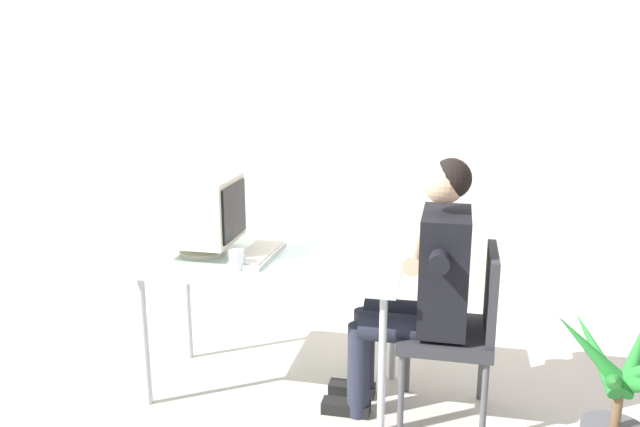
{
  "coord_description": "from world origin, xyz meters",
  "views": [
    {
      "loc": [
        0.88,
        -2.93,
        1.74
      ],
      "look_at": [
        0.24,
        0.0,
        0.98
      ],
      "focal_mm": 35.84,
      "sensor_mm": 36.0,
      "label": 1
    }
  ],
  "objects_px": {
    "office_chair": "(460,324)",
    "crt_monitor": "(201,210)",
    "desk": "(273,270)",
    "desk_mug": "(237,260)",
    "keyboard": "(258,255)",
    "person_seated": "(424,280)",
    "potted_plant": "(617,415)"
  },
  "relations": [
    {
      "from": "office_chair",
      "to": "person_seated",
      "type": "bearing_deg",
      "value": 180.0
    },
    {
      "from": "potted_plant",
      "to": "desk_mug",
      "type": "xyz_separation_m",
      "value": [
        -1.68,
        0.28,
        0.44
      ]
    },
    {
      "from": "desk",
      "to": "keyboard",
      "type": "distance_m",
      "value": 0.11
    },
    {
      "from": "office_chair",
      "to": "crt_monitor",
      "type": "bearing_deg",
      "value": 177.21
    },
    {
      "from": "person_seated",
      "to": "potted_plant",
      "type": "distance_m",
      "value": 0.97
    },
    {
      "from": "desk",
      "to": "office_chair",
      "type": "height_order",
      "value": "office_chair"
    },
    {
      "from": "desk",
      "to": "crt_monitor",
      "type": "distance_m",
      "value": 0.47
    },
    {
      "from": "desk",
      "to": "crt_monitor",
      "type": "height_order",
      "value": "crt_monitor"
    },
    {
      "from": "desk",
      "to": "person_seated",
      "type": "bearing_deg",
      "value": -3.49
    },
    {
      "from": "potted_plant",
      "to": "crt_monitor",
      "type": "bearing_deg",
      "value": 166.08
    },
    {
      "from": "keyboard",
      "to": "office_chair",
      "type": "distance_m",
      "value": 1.05
    },
    {
      "from": "office_chair",
      "to": "desk_mug",
      "type": "bearing_deg",
      "value": -172.78
    },
    {
      "from": "desk_mug",
      "to": "person_seated",
      "type": "bearing_deg",
      "value": 8.66
    },
    {
      "from": "desk_mug",
      "to": "desk",
      "type": "bearing_deg",
      "value": 55.16
    },
    {
      "from": "desk",
      "to": "desk_mug",
      "type": "xyz_separation_m",
      "value": [
        -0.13,
        -0.18,
        0.1
      ]
    },
    {
      "from": "potted_plant",
      "to": "person_seated",
      "type": "bearing_deg",
      "value": 152.58
    },
    {
      "from": "crt_monitor",
      "to": "office_chair",
      "type": "height_order",
      "value": "crt_monitor"
    },
    {
      "from": "desk_mug",
      "to": "potted_plant",
      "type": "bearing_deg",
      "value": -9.5
    },
    {
      "from": "office_chair",
      "to": "desk_mug",
      "type": "distance_m",
      "value": 1.11
    },
    {
      "from": "desk",
      "to": "potted_plant",
      "type": "xyz_separation_m",
      "value": [
        1.56,
        -0.46,
        -0.34
      ]
    },
    {
      "from": "person_seated",
      "to": "desk_mug",
      "type": "height_order",
      "value": "person_seated"
    },
    {
      "from": "person_seated",
      "to": "crt_monitor",
      "type": "bearing_deg",
      "value": 176.77
    },
    {
      "from": "crt_monitor",
      "to": "person_seated",
      "type": "xyz_separation_m",
      "value": [
        1.13,
        -0.06,
        -0.26
      ]
    },
    {
      "from": "crt_monitor",
      "to": "potted_plant",
      "type": "bearing_deg",
      "value": -13.92
    },
    {
      "from": "crt_monitor",
      "to": "person_seated",
      "type": "height_order",
      "value": "person_seated"
    },
    {
      "from": "desk",
      "to": "desk_mug",
      "type": "distance_m",
      "value": 0.24
    },
    {
      "from": "potted_plant",
      "to": "desk_mug",
      "type": "distance_m",
      "value": 1.76
    },
    {
      "from": "keyboard",
      "to": "crt_monitor",
      "type": "bearing_deg",
      "value": 178.78
    },
    {
      "from": "crt_monitor",
      "to": "person_seated",
      "type": "distance_m",
      "value": 1.17
    },
    {
      "from": "person_seated",
      "to": "potted_plant",
      "type": "xyz_separation_m",
      "value": [
        0.8,
        -0.42,
        -0.36
      ]
    },
    {
      "from": "crt_monitor",
      "to": "potted_plant",
      "type": "height_order",
      "value": "crt_monitor"
    },
    {
      "from": "crt_monitor",
      "to": "desk_mug",
      "type": "distance_m",
      "value": 0.37
    }
  ]
}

